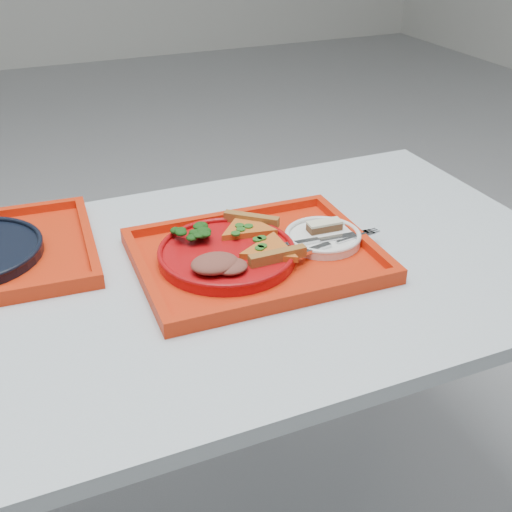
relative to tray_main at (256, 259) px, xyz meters
name	(u,v)px	position (x,y,z in m)	size (l,w,h in m)	color
table	(166,316)	(-0.18, 0.00, -0.08)	(1.60, 0.80, 0.75)	#AEBAC3
tray_main	(256,259)	(0.00, 0.00, 0.00)	(0.45, 0.35, 0.01)	red
dinner_plate	(227,255)	(-0.06, 0.01, 0.02)	(0.26, 0.26, 0.02)	#A50B0E
side_plate	(323,239)	(0.14, 0.00, 0.01)	(0.15, 0.15, 0.01)	white
pizza_slice_a	(270,248)	(0.02, -0.03, 0.03)	(0.13, 0.11, 0.02)	orange
pizza_slice_b	(247,226)	(0.01, 0.07, 0.03)	(0.13, 0.11, 0.02)	orange
salad_heap	(195,232)	(-0.10, 0.07, 0.04)	(0.08, 0.07, 0.04)	black
meat_portion	(215,263)	(-0.10, -0.04, 0.04)	(0.09, 0.07, 0.03)	brown
dessert_bar	(324,226)	(0.16, 0.02, 0.03)	(0.07, 0.03, 0.02)	#4F2F1A
knife	(326,239)	(0.14, -0.02, 0.02)	(0.18, 0.02, 0.01)	silver
fork	(336,242)	(0.15, -0.04, 0.02)	(0.18, 0.02, 0.01)	silver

